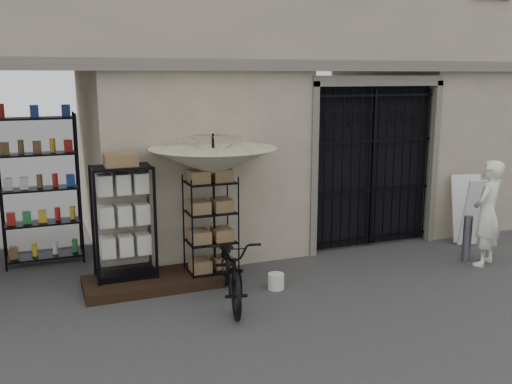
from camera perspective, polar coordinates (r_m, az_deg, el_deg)
name	(u,v)px	position (r m, az deg, el deg)	size (l,w,h in m)	color
ground	(346,301)	(8.21, 8.99, -10.70)	(80.00, 80.00, 0.00)	black
iron_gate	(368,165)	(10.58, 11.16, 2.72)	(2.50, 0.21, 3.00)	black
step_platform	(153,282)	(8.74, -10.29, -8.82)	(2.00, 0.90, 0.15)	black
display_cabinet	(124,228)	(8.60, -13.06, -3.51)	(0.87, 0.58, 1.80)	black
wire_rack	(211,230)	(8.69, -4.54, -3.77)	(0.80, 0.64, 1.63)	black
market_umbrella	(213,154)	(8.48, -4.31, 3.78)	(1.87, 1.90, 2.71)	black
white_bucket	(276,281)	(8.51, 2.01, -8.91)	(0.24, 0.24, 0.23)	silver
bicycle	(232,301)	(8.12, -2.45, -10.82)	(0.65, 0.98, 1.87)	black
steel_bollard	(467,239)	(10.26, 20.35, -4.41)	(0.14, 0.14, 0.79)	slate
shopkeeper	(483,264)	(10.31, 21.72, -6.73)	(0.64, 1.75, 0.42)	white
easel_sign	(473,210)	(11.25, 20.84, -1.74)	(0.72, 0.79, 1.25)	silver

